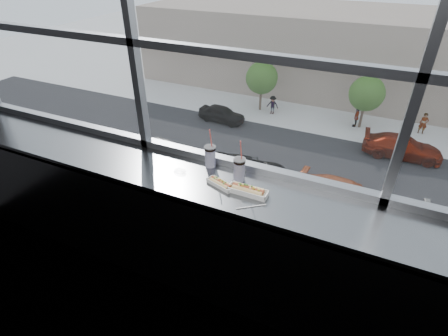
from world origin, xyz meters
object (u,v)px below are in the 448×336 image
at_px(car_far_a, 222,111).
at_px(pedestrian_a, 273,103).
at_px(loose_straw, 251,207).
at_px(hotdog_tray_right, 248,190).
at_px(soda_cup_right, 239,168).
at_px(wrapper, 180,171).
at_px(car_near_b, 246,168).
at_px(hotdog_tray_left, 220,183).
at_px(soda_cup_left, 210,155).
at_px(car_near_a, 165,149).
at_px(tree_center, 367,94).
at_px(pedestrian_b, 357,116).
at_px(tree_left, 262,78).
at_px(car_near_c, 346,192).
at_px(pedestrian_c, 424,121).
at_px(car_far_b, 403,144).

relative_size(car_far_a, pedestrian_a, 2.74).
xyz_separation_m(loose_straw, pedestrian_a, (-8.08, 27.97, -11.01)).
height_order(hotdog_tray_right, soda_cup_right, soda_cup_right).
distance_m(soda_cup_right, pedestrian_a, 30.86).
relative_size(wrapper, car_near_b, 0.02).
bearing_deg(hotdog_tray_left, pedestrian_a, 124.16).
bearing_deg(car_far_a, wrapper, -151.43).
bearing_deg(soda_cup_left, wrapper, -133.04).
xyz_separation_m(soda_cup_left, car_far_a, (-11.20, 24.08, -11.18)).
relative_size(soda_cup_right, pedestrian_a, 0.17).
relative_size(hotdog_tray_left, soda_cup_right, 0.68).
bearing_deg(car_near_a, loose_straw, -136.82).
relative_size(car_far_a, tree_center, 1.26).
relative_size(pedestrian_a, pedestrian_b, 1.03).
bearing_deg(soda_cup_right, tree_left, 108.18).
distance_m(soda_cup_right, loose_straw, 0.36).
distance_m(soda_cup_left, car_near_b, 20.30).
relative_size(hotdog_tray_right, loose_straw, 1.36).
relative_size(car_far_a, pedestrian_b, 2.82).
bearing_deg(car_near_c, pedestrian_a, 38.59).
bearing_deg(pedestrian_c, soda_cup_right, -99.54).
relative_size(car_far_b, pedestrian_a, 3.09).
bearing_deg(loose_straw, tree_left, 71.11).
xyz_separation_m(pedestrian_b, tree_left, (-8.86, 0.00, 2.11)).
distance_m(soda_cup_right, car_near_a, 23.13).
relative_size(hotdog_tray_right, soda_cup_left, 0.86).
height_order(car_near_c, pedestrian_a, car_near_c).
bearing_deg(pedestrian_c, loose_straw, -99.06).
bearing_deg(car_near_b, wrapper, -167.49).
height_order(hotdog_tray_left, soda_cup_left, soda_cup_left).
distance_m(car_near_c, pedestrian_c, 13.70).
height_order(soda_cup_left, car_near_b, soda_cup_left).
relative_size(hotdog_tray_left, car_near_a, 0.04).
relative_size(soda_cup_right, wrapper, 3.33).
height_order(soda_cup_left, pedestrian_c, soda_cup_left).
relative_size(hotdog_tray_left, car_far_a, 0.04).
bearing_deg(pedestrian_a, soda_cup_right, -74.13).
bearing_deg(wrapper, hotdog_tray_left, -4.56).
height_order(car_near_c, pedestrian_b, car_near_c).
height_order(loose_straw, pedestrian_c, loose_straw).
xyz_separation_m(wrapper, pedestrian_c, (5.36, 29.23, -10.99)).
bearing_deg(car_far_b, pedestrian_c, -20.28).
bearing_deg(tree_left, soda_cup_right, -71.82).
xyz_separation_m(car_far_a, car_far_b, (14.90, 0.00, 0.12)).
bearing_deg(car_near_b, car_far_a, 28.41).
bearing_deg(wrapper, pedestrian_c, 79.61).
bearing_deg(car_near_a, car_near_c, -83.99).
relative_size(car_far_b, car_near_b, 0.97).
bearing_deg(car_near_c, tree_center, 4.88).
height_order(soda_cup_right, tree_center, soda_cup_right).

